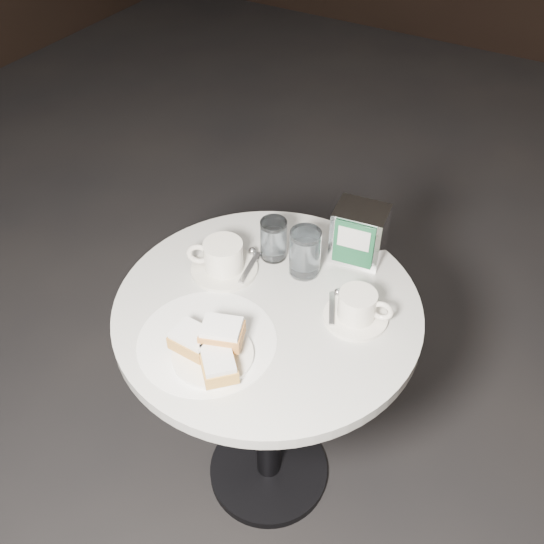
{
  "coord_description": "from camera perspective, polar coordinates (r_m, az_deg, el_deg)",
  "views": [
    {
      "loc": [
        0.49,
        -0.82,
        1.73
      ],
      "look_at": [
        0.0,
        0.02,
        0.83
      ],
      "focal_mm": 40.0,
      "sensor_mm": 36.0,
      "label": 1
    }
  ],
  "objects": [
    {
      "name": "cafe_table",
      "position": [
        1.52,
        -0.38,
        -8.29
      ],
      "size": [
        0.7,
        0.7,
        0.74
      ],
      "color": "black",
      "rests_on": "ground"
    },
    {
      "name": "napkin_dispenser",
      "position": [
        1.46,
        8.2,
        3.58
      ],
      "size": [
        0.13,
        0.12,
        0.14
      ],
      "rotation": [
        0.0,
        0.0,
        0.14
      ],
      "color": "silver",
      "rests_on": "cafe_table"
    },
    {
      "name": "sugar_spill",
      "position": [
        1.31,
        -6.13,
        -6.45
      ],
      "size": [
        0.36,
        0.36,
        0.0
      ],
      "primitive_type": "cylinder",
      "rotation": [
        0.0,
        0.0,
        -0.23
      ],
      "color": "white",
      "rests_on": "cafe_table"
    },
    {
      "name": "water_glass_left",
      "position": [
        1.46,
        0.15,
        3.07
      ],
      "size": [
        0.08,
        0.08,
        0.1
      ],
      "rotation": [
        0.0,
        0.0,
        -0.35
      ],
      "color": "silver",
      "rests_on": "cafe_table"
    },
    {
      "name": "water_glass_right",
      "position": [
        1.42,
        3.12,
        1.8
      ],
      "size": [
        0.09,
        0.09,
        0.12
      ],
      "rotation": [
        0.0,
        0.0,
        -0.32
      ],
      "color": "white",
      "rests_on": "cafe_table"
    },
    {
      "name": "coffee_cup_right",
      "position": [
        1.33,
        8.04,
        -3.38
      ],
      "size": [
        0.17,
        0.17,
        0.07
      ],
      "rotation": [
        0.0,
        0.0,
        0.18
      ],
      "color": "white",
      "rests_on": "cafe_table"
    },
    {
      "name": "beignet_plate",
      "position": [
        1.25,
        -5.71,
        -7.17
      ],
      "size": [
        0.22,
        0.22,
        0.08
      ],
      "rotation": [
        0.0,
        0.0,
        -0.35
      ],
      "color": "white",
      "rests_on": "cafe_table"
    },
    {
      "name": "coffee_cup_left",
      "position": [
        1.43,
        -4.63,
        1.23
      ],
      "size": [
        0.21,
        0.21,
        0.08
      ],
      "rotation": [
        0.0,
        0.0,
        0.43
      ],
      "color": "silver",
      "rests_on": "cafe_table"
    },
    {
      "name": "ground",
      "position": [
        1.98,
        -0.31,
        -18.29
      ],
      "size": [
        7.0,
        7.0,
        0.0
      ],
      "primitive_type": "plane",
      "color": "black",
      "rests_on": "ground"
    }
  ]
}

